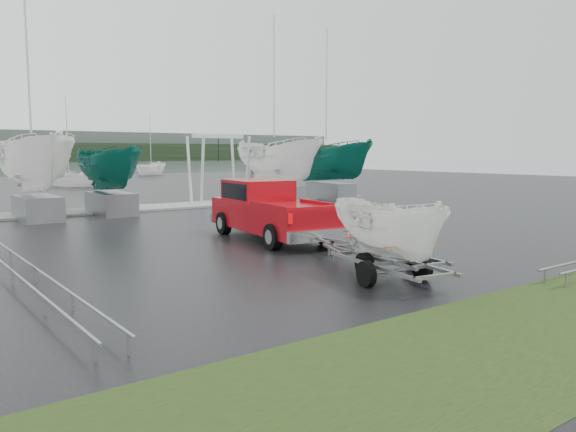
{
  "coord_description": "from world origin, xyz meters",
  "views": [
    {
      "loc": [
        -11.7,
        -16.0,
        3.07
      ],
      "look_at": [
        -1.95,
        -2.86,
        1.2
      ],
      "focal_mm": 35.0,
      "sensor_mm": 36.0,
      "label": 1
    }
  ],
  "objects_px": {
    "pickup_truck": "(267,208)",
    "trailer_hitched": "(387,181)",
    "trailer_parked": "(392,184)",
    "boat_hoist": "(219,159)"
  },
  "relations": [
    {
      "from": "trailer_hitched",
      "to": "trailer_parked",
      "type": "height_order",
      "value": "trailer_hitched"
    },
    {
      "from": "pickup_truck",
      "to": "trailer_hitched",
      "type": "distance_m",
      "value": 6.73
    },
    {
      "from": "trailer_parked",
      "to": "pickup_truck",
      "type": "bearing_deg",
      "value": 89.04
    },
    {
      "from": "pickup_truck",
      "to": "trailer_hitched",
      "type": "height_order",
      "value": "trailer_hitched"
    },
    {
      "from": "trailer_hitched",
      "to": "trailer_parked",
      "type": "distance_m",
      "value": 1.12
    },
    {
      "from": "pickup_truck",
      "to": "trailer_parked",
      "type": "xyz_separation_m",
      "value": [
        -1.56,
        -7.41,
        1.26
      ]
    },
    {
      "from": "trailer_hitched",
      "to": "boat_hoist",
      "type": "relative_size",
      "value": 1.04
    },
    {
      "from": "pickup_truck",
      "to": "boat_hoist",
      "type": "relative_size",
      "value": 1.55
    },
    {
      "from": "pickup_truck",
      "to": "trailer_parked",
      "type": "bearing_deg",
      "value": -94.66
    },
    {
      "from": "trailer_hitched",
      "to": "boat_hoist",
      "type": "height_order",
      "value": "trailer_hitched"
    }
  ]
}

